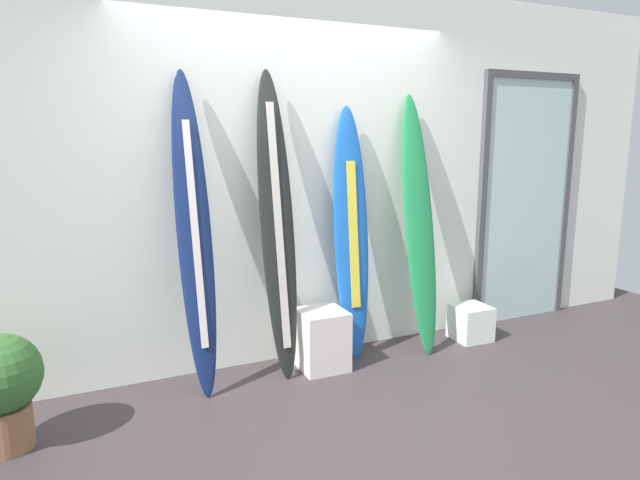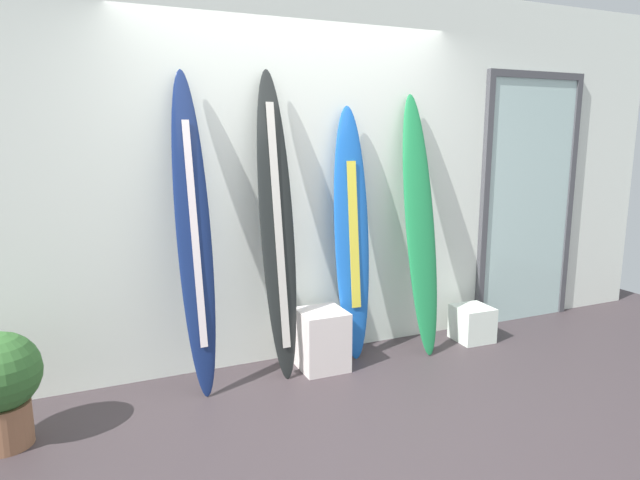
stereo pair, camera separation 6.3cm
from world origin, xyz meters
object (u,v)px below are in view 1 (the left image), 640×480
object	(u,v)px
display_block_center	(322,339)
surfboard_emerald	(419,226)
surfboard_charcoal	(277,229)
surfboard_cobalt	(351,236)
glass_door	(525,196)
display_block_left	(471,323)
potted_plant	(1,385)
surfboard_navy	(194,234)

from	to	relation	value
display_block_center	surfboard_emerald	bearing A→B (deg)	3.49
surfboard_charcoal	surfboard_cobalt	distance (m)	0.63
display_block_center	glass_door	size ratio (longest dim) A/B	0.20
glass_door	surfboard_emerald	bearing A→B (deg)	-170.17
surfboard_emerald	display_block_left	xyz separation A→B (m)	(0.52, -0.04, -0.85)
potted_plant	display_block_center	bearing A→B (deg)	6.94
surfboard_navy	surfboard_emerald	xyz separation A→B (m)	(1.75, -0.01, -0.07)
display_block_left	glass_door	bearing A→B (deg)	19.04
surfboard_charcoal	glass_door	xyz separation A→B (m)	(2.47, 0.21, 0.09)
surfboard_navy	surfboard_cobalt	bearing A→B (deg)	3.77
surfboard_emerald	potted_plant	xyz separation A→B (m)	(-2.88, -0.30, -0.62)
surfboard_charcoal	glass_door	bearing A→B (deg)	4.74
surfboard_emerald	display_block_center	size ratio (longest dim) A/B	4.59
glass_door	surfboard_charcoal	bearing A→B (deg)	-175.26
surfboard_charcoal	surfboard_emerald	world-z (taller)	surfboard_charcoal
surfboard_cobalt	display_block_left	world-z (taller)	surfboard_cobalt
surfboard_navy	glass_door	xyz separation A→B (m)	(3.05, 0.22, 0.09)
glass_door	potted_plant	world-z (taller)	glass_door
surfboard_cobalt	display_block_left	bearing A→B (deg)	-6.81
display_block_left	display_block_center	bearing A→B (deg)	-179.65
surfboard_navy	surfboard_charcoal	distance (m)	0.58
surfboard_charcoal	glass_door	world-z (taller)	glass_door
display_block_left	surfboard_charcoal	bearing A→B (deg)	177.78
surfboard_emerald	surfboard_cobalt	bearing A→B (deg)	171.31
display_block_center	display_block_left	bearing A→B (deg)	0.35
surfboard_navy	display_block_center	distance (m)	1.22
surfboard_emerald	display_block_left	distance (m)	1.00
display_block_left	potted_plant	xyz separation A→B (m)	(-3.41, -0.25, 0.23)
surfboard_emerald	glass_door	distance (m)	1.33
surfboard_navy	display_block_left	xyz separation A→B (m)	(2.27, -0.05, -0.92)
surfboard_charcoal	potted_plant	distance (m)	1.87
surfboard_emerald	display_block_center	bearing A→B (deg)	-176.51
surfboard_cobalt	display_block_center	distance (m)	0.80
surfboard_charcoal	potted_plant	size ratio (longest dim) A/B	3.29
surfboard_navy	display_block_center	world-z (taller)	surfboard_navy
surfboard_charcoal	display_block_center	world-z (taller)	surfboard_charcoal
surfboard_charcoal	surfboard_cobalt	xyz separation A→B (m)	(0.62, 0.06, -0.11)
display_block_center	potted_plant	world-z (taller)	potted_plant
surfboard_navy	display_block_left	world-z (taller)	surfboard_navy
surfboard_charcoal	display_block_left	distance (m)	1.92
display_block_center	surfboard_cobalt	bearing A→B (deg)	24.00
potted_plant	surfboard_cobalt	bearing A→B (deg)	9.33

